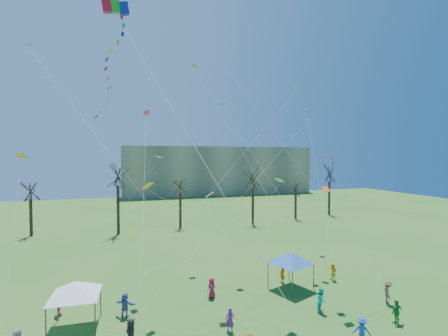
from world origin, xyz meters
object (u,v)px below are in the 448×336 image
object	(u,v)px
canopy_tent_white	(75,288)
big_box_kite	(116,68)
canopy_tent_blue	(291,258)
distant_building	(218,170)

from	to	relation	value
canopy_tent_white	big_box_kite	bearing A→B (deg)	-2.63
big_box_kite	canopy_tent_white	bearing A→B (deg)	177.37
canopy_tent_white	canopy_tent_blue	size ratio (longest dim) A/B	1.08
distant_building	canopy_tent_blue	bearing A→B (deg)	-101.55
big_box_kite	canopy_tent_white	distance (m)	15.35
distant_building	big_box_kite	xyz separation A→B (m)	(-29.55, -74.74, 10.41)
canopy_tent_blue	canopy_tent_white	bearing A→B (deg)	-175.31
distant_building	big_box_kite	size ratio (longest dim) A/B	2.35
big_box_kite	distant_building	bearing A→B (deg)	68.43
canopy_tent_white	canopy_tent_blue	world-z (taller)	canopy_tent_white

